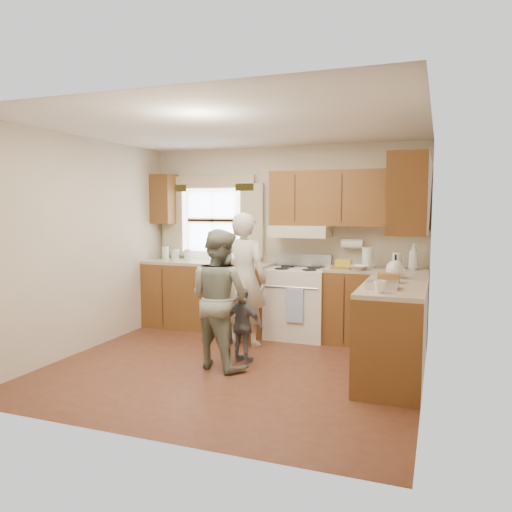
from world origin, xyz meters
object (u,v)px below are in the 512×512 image
at_px(woman_left, 244,279).
at_px(child, 243,325).
at_px(woman_right, 219,299).
at_px(stove, 298,302).

height_order(woman_left, child, woman_left).
distance_m(woman_left, woman_right, 0.89).
distance_m(woman_right, child, 0.43).
bearing_deg(woman_right, stove, -87.27).
relative_size(woman_left, woman_right, 1.11).
relative_size(woman_right, child, 1.79).
bearing_deg(child, woman_right, 62.45).
bearing_deg(woman_right, woman_left, -65.77).
relative_size(woman_left, child, 1.99).
distance_m(stove, woman_left, 0.86).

